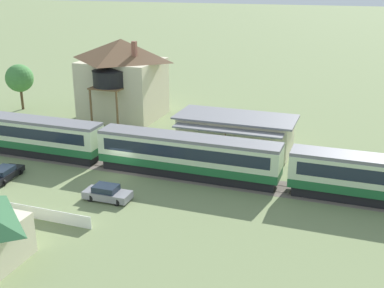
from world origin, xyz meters
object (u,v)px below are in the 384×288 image
Objects in this scene: passenger_train at (190,154)px; water_tower at (110,78)px; station_building at (235,133)px; yard_tree_0 at (20,78)px; parked_car_grey at (107,193)px; parked_car_black at (4,174)px; station_house_brown_roof at (123,77)px.

passenger_train is 7.29× the size of water_tower.
water_tower is (-17.73, 4.04, 4.23)m from station_building.
passenger_train is 8.50× the size of yard_tree_0.
parked_car_grey is at bearing -40.31° from yard_tree_0.
yard_tree_0 reaches higher than parked_car_black.
passenger_train is at bearing -46.57° from station_house_brown_roof.
station_building is 24.30m from parked_car_black.
passenger_train is 12.54× the size of parked_car_black.
station_house_brown_roof is 4.11m from water_tower.
station_building is at bearing -24.15° from station_house_brown_roof.
parked_car_black is (-0.75, -23.46, -4.92)m from station_house_brown_roof.
station_building is 18.67m from water_tower.
yard_tree_0 is (-31.62, 15.17, 2.33)m from passenger_train.
parked_car_black is 11.54m from parked_car_grey.
water_tower is at bearing 167.16° from station_building.
station_building is 1.22× the size of station_house_brown_roof.
passenger_train is 9.09m from parked_car_grey.
passenger_train is at bearing -25.63° from yard_tree_0.
station_house_brown_roof reaches higher than parked_car_black.
station_house_brown_roof reaches higher than yard_tree_0.
water_tower is at bearing -86.00° from station_house_brown_roof.
station_house_brown_roof is (-15.78, 16.67, 3.24)m from passenger_train.
parked_car_grey is at bearing -62.37° from water_tower.
parked_car_black is (-18.76, -15.38, -1.44)m from station_building.
water_tower is 1.17× the size of yard_tree_0.
station_house_brown_roof is 23.98m from parked_car_black.
passenger_train is 35.14m from yard_tree_0.
yard_tree_0 is (-33.85, 6.57, 2.57)m from station_building.
yard_tree_0 is at bearing 154.37° from passenger_train.
passenger_train is 20.39m from water_tower.
passenger_train reaches higher than parked_car_grey.
water_tower reaches higher than parked_car_black.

